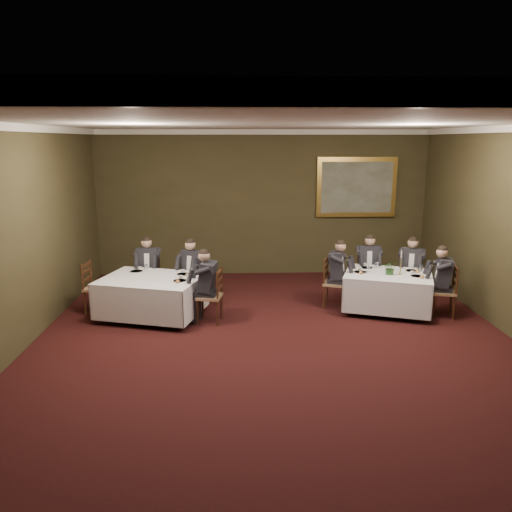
{
  "coord_description": "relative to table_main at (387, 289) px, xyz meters",
  "views": [
    {
      "loc": [
        -0.59,
        -7.09,
        3.25
      ],
      "look_at": [
        -0.26,
        1.94,
        1.15
      ],
      "focal_mm": 35.0,
      "sensor_mm": 36.0,
      "label": 1
    }
  ],
  "objects": [
    {
      "name": "candlestick",
      "position": [
        0.2,
        -0.09,
        0.49
      ],
      "size": [
        0.07,
        0.07,
        0.48
      ],
      "color": "#B18736",
      "rests_on": "table_main"
    },
    {
      "name": "diner_sec_endright",
      "position": [
        -3.4,
        -0.45,
        0.06
      ],
      "size": [
        0.54,
        0.48,
        1.35
      ],
      "rotation": [
        0.0,
        0.0,
        1.4
      ],
      "color": "black",
      "rests_on": "chair_sec_endright"
    },
    {
      "name": "chair_sec_backright",
      "position": [
        -3.78,
        0.62,
        -0.17
      ],
      "size": [
        0.58,
        0.57,
        1.0
      ],
      "rotation": [
        0.0,
        0.0,
        2.68
      ],
      "color": "#98754D",
      "rests_on": "ground"
    },
    {
      "name": "chair_main_backright",
      "position": [
        0.68,
        0.65,
        -0.17
      ],
      "size": [
        0.57,
        0.56,
        1.0
      ],
      "rotation": [
        0.0,
        0.0,
        2.72
      ],
      "color": "#98754D",
      "rests_on": "ground"
    },
    {
      "name": "front_wall",
      "position": [
        -2.29,
        -7.04,
        1.3
      ],
      "size": [
        8.0,
        0.1,
        3.5
      ],
      "primitive_type": "cube",
      "color": "#38341C",
      "rests_on": "ground"
    },
    {
      "name": "diner_main_endright",
      "position": [
        0.96,
        -0.32,
        0.06
      ],
      "size": [
        0.57,
        0.51,
        1.35
      ],
      "rotation": [
        0.0,
        0.0,
        1.32
      ],
      "color": "black",
      "rests_on": "chair_main_endright"
    },
    {
      "name": "centerpiece",
      "position": [
        0.0,
        -0.08,
        0.46
      ],
      "size": [
        0.29,
        0.26,
        0.28
      ],
      "primitive_type": "imported",
      "rotation": [
        0.0,
        0.0,
        -0.15
      ],
      "color": "#2D5926",
      "rests_on": "table_main"
    },
    {
      "name": "ceiling",
      "position": [
        -2.29,
        -2.04,
        3.05
      ],
      "size": [
        8.0,
        10.0,
        0.1
      ],
      "primitive_type": "cube",
      "color": "silver",
      "rests_on": "back_wall"
    },
    {
      "name": "crown_molding",
      "position": [
        -2.29,
        -2.04,
        2.99
      ],
      "size": [
        8.0,
        10.0,
        0.12
      ],
      "color": "white",
      "rests_on": "back_wall"
    },
    {
      "name": "chair_sec_backleft",
      "position": [
        -4.72,
        0.88,
        -0.17
      ],
      "size": [
        0.44,
        0.42,
        1.0
      ],
      "rotation": [
        0.0,
        0.0,
        3.13
      ],
      "color": "#98754D",
      "rests_on": "ground"
    },
    {
      "name": "diner_main_backright",
      "position": [
        0.67,
        0.64,
        0.06
      ],
      "size": [
        0.56,
        0.6,
        1.35
      ],
      "rotation": [
        0.0,
        0.0,
        2.72
      ],
      "color": "black",
      "rests_on": "chair_main_backright"
    },
    {
      "name": "chair_main_endright",
      "position": [
        0.97,
        -0.32,
        -0.17
      ],
      "size": [
        0.52,
        0.53,
        1.0
      ],
      "rotation": [
        0.0,
        0.0,
        1.32
      ],
      "color": "#98754D",
      "rests_on": "ground"
    },
    {
      "name": "chair_sec_endright",
      "position": [
        -3.39,
        -0.45,
        -0.17
      ],
      "size": [
        0.49,
        0.5,
        1.0
      ],
      "rotation": [
        0.0,
        0.0,
        1.4
      ],
      "color": "#98754D",
      "rests_on": "ground"
    },
    {
      "name": "place_setting_table_main",
      "position": [
        -0.25,
        0.49,
        0.35
      ],
      "size": [
        0.33,
        0.31,
        0.14
      ],
      "color": "white",
      "rests_on": "table_main"
    },
    {
      "name": "diner_main_endleft",
      "position": [
        -0.96,
        0.32,
        0.06
      ],
      "size": [
        0.59,
        0.54,
        1.35
      ],
      "rotation": [
        0.0,
        0.0,
        -1.92
      ],
      "color": "black",
      "rests_on": "chair_main_endleft"
    },
    {
      "name": "ground",
      "position": [
        -2.29,
        -2.04,
        -0.45
      ],
      "size": [
        10.0,
        10.0,
        0.0
      ],
      "primitive_type": "plane",
      "color": "black",
      "rests_on": "ground"
    },
    {
      "name": "diner_sec_backleft",
      "position": [
        -4.72,
        0.87,
        0.06
      ],
      "size": [
        0.42,
        0.48,
        1.35
      ],
      "rotation": [
        0.0,
        0.0,
        3.13
      ],
      "color": "black",
      "rests_on": "chair_sec_backleft"
    },
    {
      "name": "table_second",
      "position": [
        -4.5,
        -0.14,
        0.0
      ],
      "size": [
        2.11,
        1.81,
        0.67
      ],
      "rotation": [
        0.0,
        0.0,
        -0.27
      ],
      "color": "#321E0E",
      "rests_on": "ground"
    },
    {
      "name": "diner_main_backleft",
      "position": [
        -0.15,
        0.91,
        0.06
      ],
      "size": [
        0.46,
        0.53,
        1.35
      ],
      "rotation": [
        0.0,
        0.0,
        3.02
      ],
      "color": "black",
      "rests_on": "chair_main_backleft"
    },
    {
      "name": "diner_sec_backright",
      "position": [
        -3.78,
        0.61,
        0.06
      ],
      "size": [
        0.57,
        0.61,
        1.35
      ],
      "rotation": [
        0.0,
        0.0,
        2.68
      ],
      "color": "black",
      "rests_on": "chair_sec_backright"
    },
    {
      "name": "chair_main_endleft",
      "position": [
        -0.97,
        0.33,
        -0.17
      ],
      "size": [
        0.54,
        0.56,
        1.0
      ],
      "rotation": [
        0.0,
        0.0,
        -1.92
      ],
      "color": "#98754D",
      "rests_on": "ground"
    },
    {
      "name": "table_main",
      "position": [
        0.0,
        0.0,
        0.0
      ],
      "size": [
        1.93,
        1.69,
        0.67
      ],
      "rotation": [
        0.0,
        0.0,
        -0.32
      ],
      "color": "#321E0E",
      "rests_on": "ground"
    },
    {
      "name": "chair_sec_endleft",
      "position": [
        -5.6,
        0.16,
        -0.17
      ],
      "size": [
        0.48,
        0.49,
        1.0
      ],
      "rotation": [
        0.0,
        0.0,
        -1.71
      ],
      "color": "#98754D",
      "rests_on": "ground"
    },
    {
      "name": "back_wall",
      "position": [
        -2.29,
        2.96,
        1.3
      ],
      "size": [
        8.0,
        0.1,
        3.5
      ],
      "primitive_type": "cube",
      "color": "#38341C",
      "rests_on": "ground"
    },
    {
      "name": "chair_main_backleft",
      "position": [
        -0.15,
        0.93,
        -0.17
      ],
      "size": [
        0.49,
        0.47,
        1.0
      ],
      "rotation": [
        0.0,
        0.0,
        3.02
      ],
      "color": "#98754D",
      "rests_on": "ground"
    },
    {
      "name": "painting",
      "position": [
        0.0,
        2.9,
        1.69
      ],
      "size": [
        1.93,
        0.09,
        1.44
      ],
      "color": "gold",
      "rests_on": "back_wall"
    },
    {
      "name": "place_setting_table_second",
      "position": [
        -4.81,
        0.38,
        0.35
      ],
      "size": [
        0.33,
        0.31,
        0.14
      ],
      "color": "white",
      "rests_on": "table_second"
    }
  ]
}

